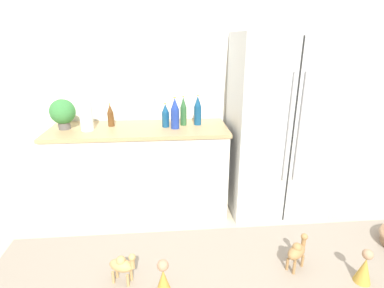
% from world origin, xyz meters
% --- Properties ---
extents(wall_back, '(8.00, 0.06, 2.55)m').
position_xyz_m(wall_back, '(0.00, 2.73, 1.27)').
color(wall_back, white).
rests_on(wall_back, ground_plane).
extents(back_counter, '(1.76, 0.63, 0.91)m').
position_xyz_m(back_counter, '(-0.45, 2.40, 0.46)').
color(back_counter, silver).
rests_on(back_counter, ground_plane).
extents(refrigerator, '(0.94, 0.73, 1.81)m').
position_xyz_m(refrigerator, '(0.95, 2.33, 0.90)').
color(refrigerator, silver).
rests_on(refrigerator, ground_plane).
extents(potted_plant, '(0.24, 0.24, 0.29)m').
position_xyz_m(potted_plant, '(-1.16, 2.42, 1.07)').
color(potted_plant, '#595451').
rests_on(potted_plant, back_counter).
extents(paper_towel_roll, '(0.12, 0.12, 0.28)m').
position_xyz_m(paper_towel_roll, '(-0.93, 2.35, 1.05)').
color(paper_towel_roll, white).
rests_on(paper_towel_roll, back_counter).
extents(back_bottle_0, '(0.08, 0.08, 0.31)m').
position_xyz_m(back_bottle_0, '(0.15, 2.46, 1.05)').
color(back_bottle_0, navy).
rests_on(back_bottle_0, back_counter).
extents(back_bottle_1, '(0.06, 0.06, 0.23)m').
position_xyz_m(back_bottle_1, '(-0.73, 2.48, 1.02)').
color(back_bottle_1, brown).
rests_on(back_bottle_1, back_counter).
extents(back_bottle_2, '(0.07, 0.07, 0.24)m').
position_xyz_m(back_bottle_2, '(-0.18, 2.40, 1.02)').
color(back_bottle_2, navy).
rests_on(back_bottle_2, back_counter).
extents(back_bottle_3, '(0.06, 0.06, 0.30)m').
position_xyz_m(back_bottle_3, '(-0.00, 2.46, 1.05)').
color(back_bottle_3, '#2D6033').
rests_on(back_bottle_3, back_counter).
extents(back_bottle_4, '(0.08, 0.08, 0.31)m').
position_xyz_m(back_bottle_4, '(-0.09, 2.34, 1.06)').
color(back_bottle_4, navy).
rests_on(back_bottle_4, back_counter).
extents(camel_figurine, '(0.10, 0.07, 0.13)m').
position_xyz_m(camel_figurine, '(-0.34, 0.38, 1.00)').
color(camel_figurine, tan).
rests_on(camel_figurine, bar_counter).
extents(camel_figurine_second, '(0.10, 0.09, 0.13)m').
position_xyz_m(camel_figurine_second, '(0.30, 0.39, 1.00)').
color(camel_figurine_second, olive).
rests_on(camel_figurine_second, bar_counter).
extents(wise_man_figurine_crimson, '(0.06, 0.06, 0.14)m').
position_xyz_m(wise_man_figurine_crimson, '(-0.20, 0.31, 0.98)').
color(wise_man_figurine_crimson, '#B28933').
rests_on(wise_man_figurine_crimson, bar_counter).
extents(wise_man_figurine_purple, '(0.06, 0.06, 0.14)m').
position_xyz_m(wise_man_figurine_purple, '(0.51, 0.31, 0.98)').
color(wise_man_figurine_purple, '#B28933').
rests_on(wise_man_figurine_purple, bar_counter).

